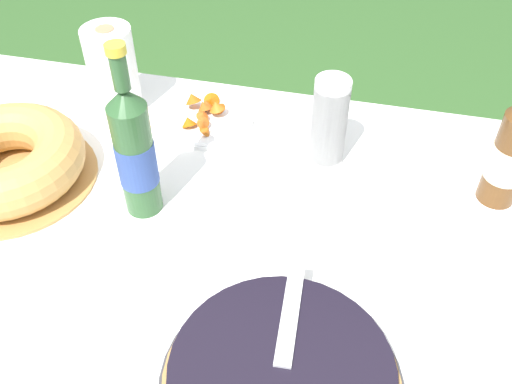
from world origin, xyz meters
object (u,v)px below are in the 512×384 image
Objects in this scene: paper_towel_roll at (113,71)px; bundt_cake at (5,160)px; snack_plate_left at (206,116)px; cup_stack at (329,123)px; berry_tart at (281,379)px; cider_bottle_green at (135,152)px; cider_bottle_amber at (512,152)px.

bundt_cake is at bearing -112.69° from paper_towel_roll.
snack_plate_left is at bearing 40.81° from bundt_cake.
cup_stack is at bearing -15.50° from snack_plate_left.
paper_towel_roll is (-0.51, 0.61, 0.08)m from berry_tart.
bundt_cake is 1.71× the size of cup_stack.
cider_bottle_green reaches higher than cider_bottle_amber.
snack_plate_left is 1.05× the size of paper_towel_roll.
cider_bottle_green is (-0.32, -0.22, 0.04)m from cup_stack.
snack_plate_left is at bearing 169.78° from cider_bottle_amber.
snack_plate_left is at bearing 0.64° from paper_towel_roll.
bundt_cake is 0.98× the size of cider_bottle_green.
cider_bottle_green is 0.32m from snack_plate_left.
bundt_cake is 1.66× the size of paper_towel_roll.
cider_bottle_amber reaches higher than bundt_cake.
cider_bottle_green is at bearing 136.90° from berry_tart.
cup_stack reaches higher than berry_tart.
paper_towel_roll is (-0.85, 0.11, -0.01)m from cider_bottle_amber.
paper_towel_roll is at bearing 171.17° from cup_stack.
cider_bottle_green is (-0.33, 0.31, 0.11)m from berry_tart.
cider_bottle_green is 1.70× the size of paper_towel_roll.
berry_tart is 1.77× the size of cup_stack.
cup_stack is at bearing 174.34° from cider_bottle_amber.
cup_stack is at bearing -8.83° from paper_towel_roll.
cider_bottle_green reaches higher than berry_tart.
cider_bottle_green is at bearing -59.08° from paper_towel_roll.
cider_bottle_amber is 1.44× the size of snack_plate_left.
cider_bottle_green reaches higher than paper_towel_roll.
berry_tart is 0.47m from cider_bottle_green.
bundt_cake is 0.31m from cider_bottle_green.
berry_tart is 0.71m from bundt_cake.
paper_towel_roll reaches higher than berry_tart.
bundt_cake is 1.10× the size of cider_bottle_amber.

